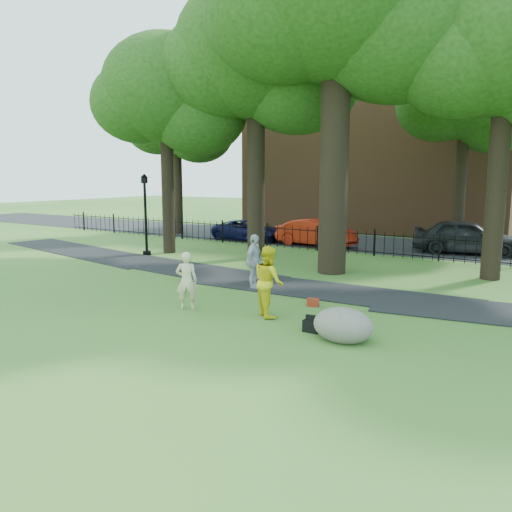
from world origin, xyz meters
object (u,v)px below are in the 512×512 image
Objects in this scene: boulder at (343,323)px; lamppost at (146,216)px; big_tree at (343,0)px; red_sedan at (316,233)px; man at (269,281)px; woman at (187,281)px.

lamppost reaches higher than boulder.
red_sedan is at bearing 121.48° from big_tree.
man is at bearing -82.28° from big_tree.
big_tree is 7.40× the size of man.
big_tree reaches higher than man.
woman is 4.91m from boulder.
woman is at bearing -165.16° from red_sedan.
big_tree is 10.01× the size of boulder.
man reaches higher than red_sedan.
big_tree is at bearing 114.47° from boulder.
lamppost is at bearing 146.89° from red_sedan.
man is at bearing -155.15° from red_sedan.
lamppost is (-9.50, -0.80, -8.22)m from big_tree.
big_tree is 12.59m from lamppost.
boulder is at bearing 142.12° from woman.
big_tree reaches higher than lamppost.
big_tree is 11.41m from man.
big_tree is 12.04m from red_sedan.
big_tree is at bearing -143.89° from red_sedan.
woman is 2.45m from man.
man is (2.35, 0.66, 0.13)m from woman.
lamppost is 0.88× the size of red_sedan.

